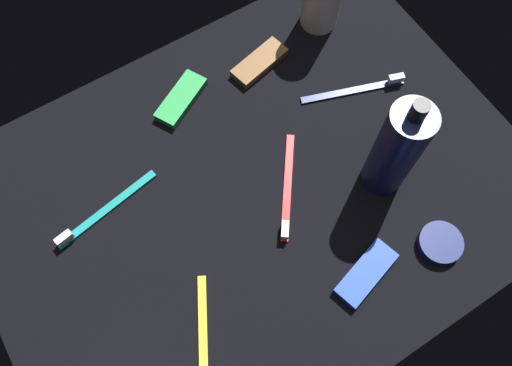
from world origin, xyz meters
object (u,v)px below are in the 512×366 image
object	(u,v)px
lotion_bottle	(396,150)
snack_bar_blue	(366,273)
toothbrush_red	(287,192)
toothbrush_navy	(359,88)
toothbrush_teal	(101,213)
snack_bar_brown	(259,63)
cream_tin_left	(440,243)
snack_bar_green	(181,99)
toothbrush_yellow	(203,349)

from	to	relation	value
lotion_bottle	snack_bar_blue	world-z (taller)	lotion_bottle
toothbrush_red	toothbrush_navy	bearing A→B (deg)	-155.82
toothbrush_teal	snack_bar_brown	distance (cm)	36.59
cream_tin_left	snack_bar_brown	bearing A→B (deg)	-82.41
toothbrush_red	toothbrush_navy	size ratio (longest dim) A/B	0.87
lotion_bottle	snack_bar_blue	distance (cm)	18.33
lotion_bottle	toothbrush_red	world-z (taller)	lotion_bottle
toothbrush_navy	lotion_bottle	bearing A→B (deg)	66.06
toothbrush_red	snack_bar_brown	xyz separation A→B (cm)	(-9.15, -22.61, 0.14)
lotion_bottle	toothbrush_navy	distance (cm)	18.60
toothbrush_red	snack_bar_green	world-z (taller)	toothbrush_red
lotion_bottle	toothbrush_red	xyz separation A→B (cm)	(14.12, -5.55, -9.06)
toothbrush_yellow	snack_bar_blue	size ratio (longest dim) A/B	1.58
toothbrush_red	cream_tin_left	size ratio (longest dim) A/B	2.31
lotion_bottle	snack_bar_green	bearing A→B (deg)	-55.34
lotion_bottle	toothbrush_teal	bearing A→B (deg)	-23.99
toothbrush_red	cream_tin_left	xyz separation A→B (cm)	(-14.68, 18.94, 0.21)
toothbrush_yellow	snack_bar_brown	xyz separation A→B (cm)	(-31.74, -35.79, 0.14)
snack_bar_green	lotion_bottle	bearing A→B (deg)	96.43
toothbrush_red	toothbrush_teal	distance (cm)	28.72
snack_bar_green	cream_tin_left	size ratio (longest dim) A/B	1.59
toothbrush_teal	snack_bar_green	xyz separation A→B (cm)	(-20.06, -11.11, 0.14)
lotion_bottle	snack_bar_green	distance (cm)	36.30
toothbrush_yellow	toothbrush_red	bearing A→B (deg)	-149.74
toothbrush_red	toothbrush_navy	distance (cm)	22.71
snack_bar_blue	snack_bar_green	size ratio (longest dim) A/B	1.00
toothbrush_teal	snack_bar_blue	xyz separation A→B (cm)	(-28.60, 29.01, 0.14)
lotion_bottle	toothbrush_red	size ratio (longest dim) A/B	1.43
snack_bar_blue	cream_tin_left	bearing A→B (deg)	153.79
toothbrush_yellow	toothbrush_navy	world-z (taller)	same
toothbrush_red	cream_tin_left	bearing A→B (deg)	127.79
toothbrush_navy	toothbrush_teal	world-z (taller)	same
lotion_bottle	snack_bar_blue	bearing A→B (deg)	44.25
snack_bar_blue	cream_tin_left	xyz separation A→B (cm)	(-12.03, 2.21, 0.06)
snack_bar_brown	toothbrush_red	bearing A→B (deg)	55.08
snack_bar_green	cream_tin_left	world-z (taller)	cream_tin_left
toothbrush_teal	snack_bar_brown	xyz separation A→B (cm)	(-35.10, -10.32, 0.14)
snack_bar_brown	toothbrush_yellow	bearing A→B (deg)	35.53
snack_bar_green	cream_tin_left	xyz separation A→B (cm)	(-20.58, 42.33, 0.06)
snack_bar_green	toothbrush_red	bearing A→B (deg)	75.90
toothbrush_navy	cream_tin_left	bearing A→B (deg)	77.95
toothbrush_navy	snack_bar_blue	distance (cm)	31.68
toothbrush_yellow	toothbrush_navy	distance (cm)	48.79
snack_bar_blue	snack_bar_brown	bearing A→B (deg)	-115.15
toothbrush_yellow	cream_tin_left	bearing A→B (deg)	171.23
snack_bar_brown	cream_tin_left	xyz separation A→B (cm)	(-5.54, 41.55, 0.06)
toothbrush_red	cream_tin_left	distance (cm)	23.96
lotion_bottle	toothbrush_teal	size ratio (longest dim) A/B	1.21
toothbrush_teal	toothbrush_yellow	bearing A→B (deg)	97.51
lotion_bottle	toothbrush_navy	world-z (taller)	lotion_bottle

